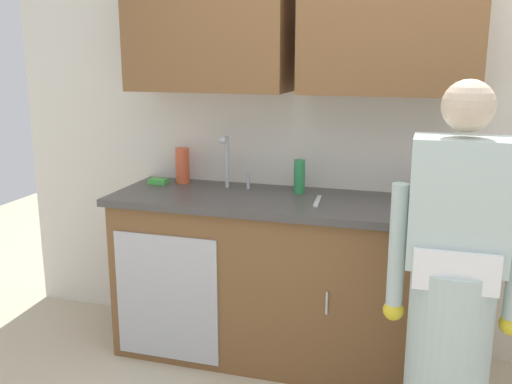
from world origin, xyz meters
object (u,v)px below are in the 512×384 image
Objects in this scene: sponge at (158,181)px; person_at_sink at (451,310)px; bottle_cleaner_spray at (183,165)px; bottle_water_short at (463,186)px; knife_on_counter at (317,201)px; bottle_soap at (299,176)px; bottle_dish_liquid at (423,184)px; sink at (225,196)px; cup_by_sink at (433,199)px.

person_at_sink is at bearing -24.87° from sponge.
bottle_cleaner_spray is 1.17× the size of bottle_water_short.
sponge is (-1.01, 0.15, 0.01)m from knife_on_counter.
bottle_dish_liquid is at bearing 4.64° from bottle_soap.
person_at_sink is 1.88m from sponge.
bottle_soap is 1.17× the size of bottle_dish_liquid.
sponge is at bearing -178.16° from bottle_water_short.
bottle_soap is at bearing -175.36° from bottle_dish_liquid.
bottle_soap is (0.40, 0.13, 0.11)m from sink.
knife_on_counter is (0.14, -0.17, -0.09)m from bottle_soap.
bottle_water_short is 0.77m from knife_on_counter.
knife_on_counter is at bearing -13.96° from bottle_cleaner_spray.
sink is 3.08× the size of bottle_dish_liquid.
bottle_soap reaches higher than bottle_dish_liquid.
bottle_soap is at bearing 1.25° from sponge.
cup_by_sink is 0.45× the size of knife_on_counter.
cup_by_sink is 0.59m from knife_on_counter.
sink is 2.32× the size of bottle_cleaner_spray.
bottle_water_short is (1.61, -0.01, -0.02)m from bottle_cleaner_spray.
bottle_cleaner_spray is 1.33× the size of bottle_dish_liquid.
sink is 0.40m from bottle_cleaner_spray.
sink is 4.55× the size of sponge.
bottle_water_short is (0.87, 0.04, -0.00)m from bottle_soap.
bottle_water_short is at bearing 50.69° from cup_by_sink.
cup_by_sink is at bearing -4.41° from sponge.
sink is 2.73× the size of bottle_water_short.
bottle_dish_liquid is (0.67, 0.05, -0.01)m from bottle_soap.
knife_on_counter is (-0.74, -0.21, -0.09)m from bottle_water_short.
cup_by_sink is at bearing 87.40° from knife_on_counter.
sink is 4.68× the size of cup_by_sink.
bottle_dish_liquid reaches higher than sponge.
knife_on_counter is (-0.54, -0.22, -0.08)m from bottle_dish_liquid.
bottle_cleaner_spray is (-1.56, 0.85, 0.36)m from person_at_sink.
sponge is (-0.13, -0.07, -0.09)m from bottle_cleaner_spray.
bottle_soap is 0.87m from sponge.
bottle_soap is 0.79× the size of knife_on_counter.
bottle_soap is at bearing -3.77° from bottle_cleaner_spray.
bottle_dish_liquid is 0.20m from bottle_water_short.
bottle_water_short is 0.23m from cup_by_sink.
sink is at bearing -98.77° from knife_on_counter.
bottle_dish_liquid is 1.52× the size of cup_by_sink.
bottle_water_short is at bearing 1.84° from sponge.
bottle_soap is at bearing 18.81° from sink.
person_at_sink is 0.73m from cup_by_sink.
sink is 1.09m from bottle_dish_liquid.
person_at_sink is 0.97m from knife_on_counter.
bottle_water_short is (1.27, 0.17, 0.11)m from sink.
bottle_water_short is (0.05, 0.84, 0.34)m from person_at_sink.
sink is 2.08× the size of knife_on_counter.
bottle_water_short is at bearing 86.54° from person_at_sink.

